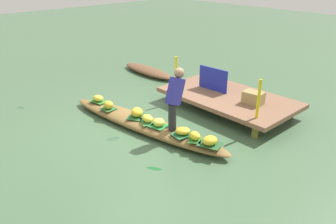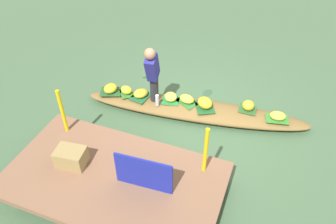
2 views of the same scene
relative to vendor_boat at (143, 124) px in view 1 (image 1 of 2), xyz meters
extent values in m
plane|color=#436343|center=(0.00, 0.00, -0.11)|extent=(40.00, 40.00, 0.00)
cube|color=brown|center=(0.58, 2.18, 0.20)|extent=(3.20, 1.80, 0.10)
cylinder|color=#8D654E|center=(-0.70, 1.46, 0.02)|extent=(0.14, 0.14, 0.26)
cylinder|color=olive|center=(1.86, 1.46, 0.02)|extent=(0.14, 0.14, 0.26)
cylinder|color=olive|center=(-0.70, 2.90, 0.02)|extent=(0.14, 0.14, 0.26)
cylinder|color=#88574C|center=(1.86, 2.90, 0.02)|extent=(0.14, 0.14, 0.26)
ellipsoid|color=brown|center=(0.00, 0.00, 0.00)|extent=(4.37, 1.25, 0.23)
ellipsoid|color=brown|center=(-2.95, 2.58, -0.01)|extent=(2.21, 0.63, 0.21)
cube|color=#27552A|center=(1.71, 0.19, 0.12)|extent=(0.50, 0.44, 0.01)
ellipsoid|color=gold|center=(1.71, 0.19, 0.20)|extent=(0.27, 0.32, 0.16)
cube|color=#2F7134|center=(0.18, -0.03, 0.12)|extent=(0.48, 0.41, 0.01)
ellipsoid|color=yellow|center=(0.18, -0.03, 0.20)|extent=(0.33, 0.25, 0.16)
cube|color=#287E3C|center=(0.49, 0.02, 0.12)|extent=(0.40, 0.39, 0.01)
ellipsoid|color=#EEE44C|center=(0.49, 0.02, 0.20)|extent=(0.35, 0.35, 0.16)
cube|color=#2C5F2B|center=(-0.96, -0.24, 0.12)|extent=(0.33, 0.30, 0.01)
ellipsoid|color=gold|center=(-0.96, -0.24, 0.21)|extent=(0.30, 0.30, 0.19)
cube|color=#216036|center=(1.08, 0.12, 0.12)|extent=(0.37, 0.45, 0.01)
ellipsoid|color=gold|center=(1.08, 0.12, 0.19)|extent=(0.37, 0.38, 0.14)
cube|color=#348031|center=(-1.51, -0.16, 0.12)|extent=(0.45, 0.34, 0.01)
ellipsoid|color=yellow|center=(-1.51, -0.16, 0.19)|extent=(0.32, 0.25, 0.15)
cube|color=#205729|center=(-0.18, -0.02, 0.12)|extent=(0.50, 0.54, 0.01)
ellipsoid|color=gold|center=(-0.18, -0.02, 0.22)|extent=(0.40, 0.39, 0.19)
cube|color=#33712B|center=(1.39, 0.13, 0.12)|extent=(0.39, 0.41, 0.01)
ellipsoid|color=yellow|center=(1.39, 0.13, 0.20)|extent=(0.27, 0.23, 0.16)
cylinder|color=#28282D|center=(0.79, 0.11, 0.39)|extent=(0.16, 0.16, 0.55)
cube|color=navy|center=(0.78, 0.20, 0.91)|extent=(0.24, 0.46, 0.58)
sphere|color=#9E7556|center=(0.76, 0.32, 1.25)|extent=(0.20, 0.20, 0.20)
cylinder|color=silver|center=(0.67, 0.26, 0.24)|extent=(0.07, 0.07, 0.24)
cube|color=#1C2699|center=(0.08, 2.18, 0.53)|extent=(0.83, 0.08, 0.57)
cylinder|color=yellow|center=(-0.62, 1.58, 0.66)|extent=(0.06, 0.06, 0.83)
cylinder|color=yellow|center=(1.78, 1.58, 0.66)|extent=(0.06, 0.06, 0.83)
cube|color=#977F4D|center=(1.28, 2.18, 0.39)|extent=(0.48, 0.38, 0.28)
ellipsoid|color=#195627|center=(1.35, -0.85, -0.11)|extent=(0.29, 0.23, 0.01)
ellipsoid|color=#305534|center=(-2.95, -1.50, -0.11)|extent=(0.24, 0.18, 0.01)
ellipsoid|color=#33533B|center=(-0.05, -0.76, -0.11)|extent=(0.25, 0.32, 0.01)
camera|label=1|loc=(5.27, -4.15, 3.23)|focal=36.86mm
camera|label=2|loc=(-1.30, 4.81, 4.14)|focal=35.74mm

